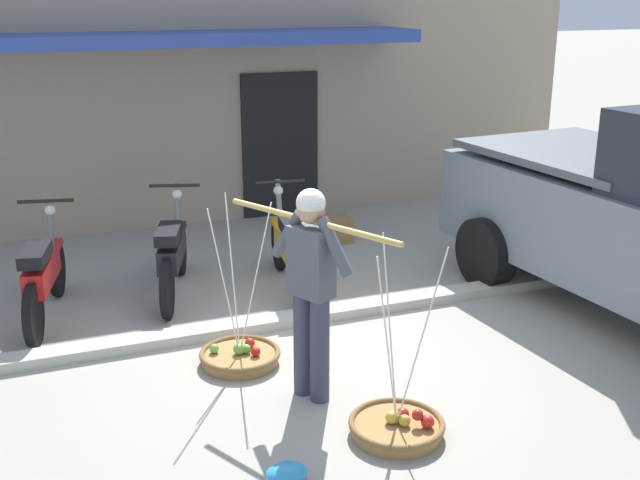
% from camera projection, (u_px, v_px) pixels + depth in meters
% --- Properties ---
extents(ground_plane, '(90.00, 90.00, 0.00)m').
position_uv_depth(ground_plane, '(321.00, 353.00, 6.97)').
color(ground_plane, '#9E998C').
extents(sidewalk_curb, '(20.00, 0.24, 0.10)m').
position_uv_depth(sidewalk_curb, '(295.00, 318.00, 7.57)').
color(sidewalk_curb, '#BAB4A5').
rests_on(sidewalk_curb, ground).
extents(fruit_vendor, '(0.78, 1.54, 1.70)m').
position_uv_depth(fruit_vendor, '(311.00, 281.00, 5.94)').
color(fruit_vendor, '#38384C').
rests_on(fruit_vendor, ground).
extents(fruit_basket_left_side, '(0.70, 0.70, 1.45)m').
position_uv_depth(fruit_basket_left_side, '(397.00, 426.00, 5.67)').
color(fruit_basket_left_side, '#9E7542').
rests_on(fruit_basket_left_side, ground).
extents(fruit_basket_right_side, '(0.70, 0.70, 1.45)m').
position_uv_depth(fruit_basket_right_side, '(240.00, 355.00, 6.76)').
color(fruit_basket_right_side, '#9E7542').
rests_on(fruit_basket_right_side, ground).
extents(motorcycle_nearest_shop, '(0.61, 1.79, 1.09)m').
position_uv_depth(motorcycle_nearest_shop, '(43.00, 276.00, 7.54)').
color(motorcycle_nearest_shop, black).
rests_on(motorcycle_nearest_shop, ground).
extents(motorcycle_second_in_row, '(0.71, 1.76, 1.09)m').
position_uv_depth(motorcycle_second_in_row, '(173.00, 254.00, 8.16)').
color(motorcycle_second_in_row, black).
rests_on(motorcycle_second_in_row, ground).
extents(motorcycle_third_in_row, '(0.54, 1.81, 1.09)m').
position_uv_depth(motorcycle_third_in_row, '(289.00, 248.00, 8.33)').
color(motorcycle_third_in_row, black).
rests_on(motorcycle_third_in_row, ground).
extents(storefront_building, '(13.00, 6.00, 4.20)m').
position_uv_depth(storefront_building, '(108.00, 55.00, 12.16)').
color(storefront_building, tan).
rests_on(storefront_building, ground).
extents(plastic_litter_bag, '(0.28, 0.22, 0.14)m').
position_uv_depth(plastic_litter_bag, '(287.00, 474.00, 5.11)').
color(plastic_litter_bag, '#3393D1').
rests_on(plastic_litter_bag, ground).
extents(wooden_crate, '(0.44, 0.36, 0.32)m').
position_uv_depth(wooden_crate, '(333.00, 230.00, 9.99)').
color(wooden_crate, olive).
rests_on(wooden_crate, ground).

